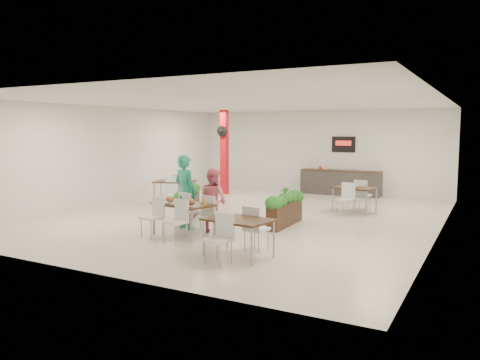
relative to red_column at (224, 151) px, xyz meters
name	(u,v)px	position (x,y,z in m)	size (l,w,h in m)	color
ground	(248,216)	(3.00, -3.79, -1.64)	(12.00, 12.00, 0.00)	beige
room_shell	(248,145)	(3.00, -3.79, 0.36)	(10.10, 12.10, 3.22)	white
red_column	(224,151)	(0.00, 0.00, 0.00)	(0.40, 0.41, 3.20)	red
service_counter	(340,182)	(4.00, 1.86, -1.15)	(3.00, 0.64, 2.20)	#2E2C29
main_table	(183,208)	(2.80, -6.68, -1.01)	(1.54, 1.84, 0.92)	black
diner_man	(185,192)	(2.41, -6.02, -0.73)	(0.67, 0.44, 1.83)	#239978
diner_woman	(213,200)	(3.21, -6.02, -0.88)	(0.74, 0.58, 1.53)	#DD627A
planter_left	(188,200)	(1.70, -4.87, -1.13)	(1.06, 1.87, 1.05)	black
planter_right	(285,206)	(4.43, -4.51, -1.15)	(0.45, 1.89, 0.99)	black
side_table_a	(175,184)	(-0.28, -2.79, -1.00)	(1.55, 1.66, 0.92)	black
side_table_b	(355,191)	(5.47, -1.69, -1.01)	(1.32, 1.67, 0.92)	black
side_table_c	(238,225)	(4.83, -7.72, -1.01)	(1.38, 1.67, 0.92)	black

